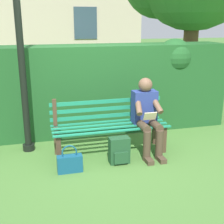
# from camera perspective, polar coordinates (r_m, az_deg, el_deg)

# --- Properties ---
(ground) EXTENTS (60.00, 60.00, 0.00)m
(ground) POSITION_cam_1_polar(r_m,az_deg,el_deg) (4.98, -0.30, -7.59)
(ground) COLOR #477533
(park_bench) EXTENTS (1.83, 0.53, 0.89)m
(park_bench) POSITION_cam_1_polar(r_m,az_deg,el_deg) (4.88, -0.54, -2.29)
(park_bench) COLOR #4C3828
(park_bench) RESTS_ON ground
(person_seated) EXTENTS (0.44, 0.73, 1.19)m
(person_seated) POSITION_cam_1_polar(r_m,az_deg,el_deg) (4.83, 6.49, -0.40)
(person_seated) COLOR navy
(person_seated) RESTS_ON ground
(hedge_backdrop) EXTENTS (4.99, 0.84, 1.72)m
(hedge_backdrop) POSITION_cam_1_polar(r_m,az_deg,el_deg) (5.79, -2.48, 4.76)
(hedge_backdrop) COLOR #1E5123
(hedge_backdrop) RESTS_ON ground
(backpack) EXTENTS (0.30, 0.24, 0.40)m
(backpack) POSITION_cam_1_polar(r_m,az_deg,el_deg) (4.58, 1.35, -7.17)
(backpack) COLOR #1E4728
(backpack) RESTS_ON ground
(handbag) EXTENTS (0.35, 0.13, 0.40)m
(handbag) POSITION_cam_1_polar(r_m,az_deg,el_deg) (4.38, -7.85, -9.36)
(handbag) COLOR navy
(handbag) RESTS_ON ground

